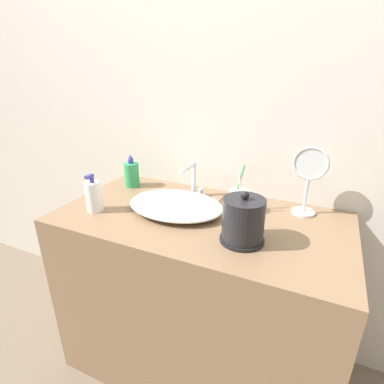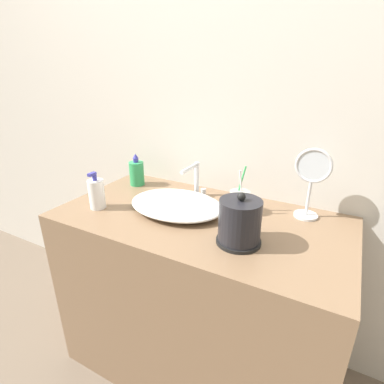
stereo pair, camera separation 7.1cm
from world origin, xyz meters
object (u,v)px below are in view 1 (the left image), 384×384
Objects in this scene: vanity_mirror at (309,177)px; lotion_bottle at (94,196)px; toothbrush_cup at (239,200)px; electric_kettle at (243,222)px; faucet at (193,178)px; shampoo_bottle at (132,174)px.

lotion_bottle is at bearing -157.18° from vanity_mirror.
vanity_mirror is at bearing 19.32° from toothbrush_cup.
faucet is at bearing 138.24° from electric_kettle.
electric_kettle is at bearing 1.95° from lotion_bottle.
toothbrush_cup is at bearing -12.82° from faucet.
shampoo_bottle is (-0.65, 0.28, -0.01)m from electric_kettle.
vanity_mirror is (0.48, 0.03, 0.07)m from faucet.
electric_kettle reaches higher than faucet.
lotion_bottle is 0.98× the size of shampoo_bottle.
vanity_mirror reaches higher than faucet.
electric_kettle reaches higher than shampoo_bottle.
lotion_bottle is at bearing -85.27° from shampoo_bottle.
electric_kettle reaches higher than lotion_bottle.
lotion_bottle is at bearing -155.63° from toothbrush_cup.
toothbrush_cup is 0.29m from vanity_mirror.
vanity_mirror reaches higher than lotion_bottle.
electric_kettle is 0.71m from shampoo_bottle.
electric_kettle is 1.13× the size of shampoo_bottle.
toothbrush_cup is at bearing -5.43° from shampoo_bottle.
vanity_mirror is at bearing 22.82° from lotion_bottle.
vanity_mirror reaches higher than electric_kettle.
shampoo_bottle reaches higher than faucet.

